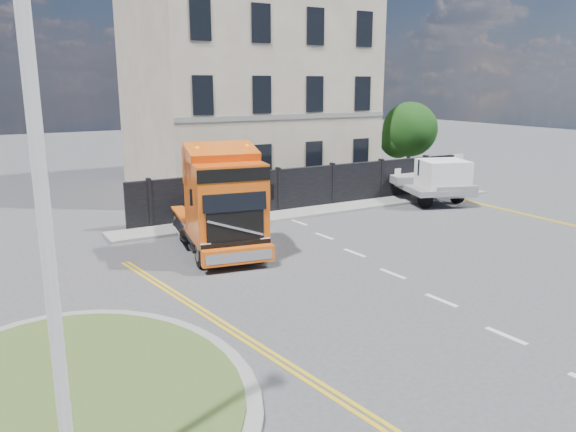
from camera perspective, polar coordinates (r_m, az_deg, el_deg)
ground at (r=16.69m, az=1.85°, el=-7.15°), size 120.00×120.00×0.00m
traffic_island at (r=11.87m, az=-20.89°, el=-16.66°), size 6.80×6.80×0.17m
hoarding_fence at (r=27.19m, az=3.72°, el=3.05°), size 18.80×0.25×2.00m
georgian_building at (r=33.02m, az=-4.35°, el=13.18°), size 12.30×10.30×12.80m
tree at (r=34.11m, az=12.00°, el=8.35°), size 3.20×3.20×4.80m
pavement_far at (r=26.34m, az=3.76°, el=0.63°), size 20.00×1.60×0.12m
truck at (r=19.57m, az=-6.76°, el=0.97°), size 3.33×6.56×3.75m
flatbed_pickup at (r=28.76m, az=14.51°, el=3.62°), size 3.73×5.83×2.23m
lamppost_island at (r=7.50m, az=-23.57°, el=0.25°), size 0.25×0.51×8.24m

